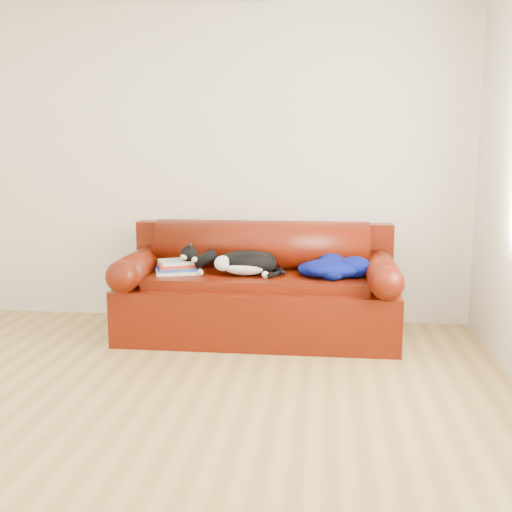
{
  "coord_description": "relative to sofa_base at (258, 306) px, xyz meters",
  "views": [
    {
      "loc": [
        1.05,
        -2.99,
        1.41
      ],
      "look_at": [
        0.55,
        1.35,
        0.66
      ],
      "focal_mm": 42.0,
      "sensor_mm": 36.0,
      "label": 1
    }
  ],
  "objects": [
    {
      "name": "blanket",
      "position": [
        0.57,
        -0.06,
        0.33
      ],
      "size": [
        0.63,
        0.52,
        0.16
      ],
      "rotation": [
        0.0,
        0.0,
        0.37
      ],
      "color": "#020241",
      "rests_on": "sofa_base"
    },
    {
      "name": "sofa_back",
      "position": [
        0.0,
        0.24,
        0.3
      ],
      "size": [
        2.1,
        1.01,
        0.88
      ],
      "color": "#370A02",
      "rests_on": "ground"
    },
    {
      "name": "room_shell",
      "position": [
        -0.42,
        -1.48,
        1.43
      ],
      "size": [
        4.52,
        4.02,
        2.61
      ],
      "color": "beige",
      "rests_on": "ground"
    },
    {
      "name": "book_stack",
      "position": [
        -0.61,
        -0.06,
        0.31
      ],
      "size": [
        0.38,
        0.34,
        0.1
      ],
      "rotation": [
        0.0,
        0.0,
        0.39
      ],
      "color": "#EBE6CA",
      "rests_on": "sofa_base"
    },
    {
      "name": "cat",
      "position": [
        -0.09,
        -0.09,
        0.35
      ],
      "size": [
        0.67,
        0.35,
        0.24
      ],
      "rotation": [
        0.0,
        0.0,
        0.24
      ],
      "color": "black",
      "rests_on": "sofa_base"
    },
    {
      "name": "sofa_base",
      "position": [
        0.0,
        0.0,
        0.0
      ],
      "size": [
        2.1,
        0.9,
        0.5
      ],
      "color": "#370A02",
      "rests_on": "ground"
    },
    {
      "name": "ground",
      "position": [
        -0.55,
        -1.49,
        -0.24
      ],
      "size": [
        4.5,
        4.5,
        0.0
      ],
      "primitive_type": "plane",
      "color": "olive",
      "rests_on": "ground"
    }
  ]
}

